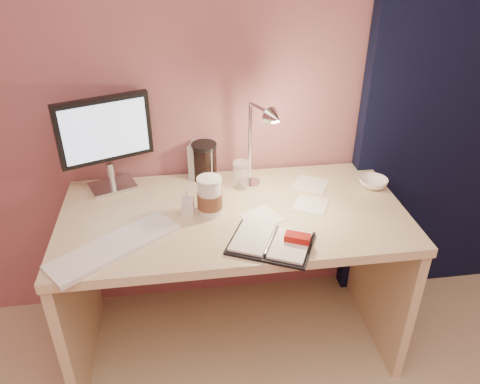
{
  "coord_description": "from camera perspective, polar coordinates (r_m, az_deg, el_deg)",
  "views": [
    {
      "loc": [
        -0.19,
        -0.2,
        1.77
      ],
      "look_at": [
        0.02,
        1.33,
        0.85
      ],
      "focal_mm": 35.0,
      "sensor_mm": 36.0,
      "label": 1
    }
  ],
  "objects": [
    {
      "name": "room",
      "position": [
        2.3,
        22.9,
        12.38
      ],
      "size": [
        3.5,
        3.5,
        3.5
      ],
      "color": "#C6B28E",
      "rests_on": "ground"
    },
    {
      "name": "desk",
      "position": [
        2.09,
        -0.99,
        -6.49
      ],
      "size": [
        1.4,
        0.7,
        0.73
      ],
      "color": "beige",
      "rests_on": "ground"
    },
    {
      "name": "monitor",
      "position": [
        2.04,
        -16.17,
        6.63
      ],
      "size": [
        0.37,
        0.2,
        0.42
      ],
      "rotation": [
        0.0,
        0.0,
        0.37
      ],
      "color": "silver",
      "rests_on": "desk"
    },
    {
      "name": "keyboard",
      "position": [
        1.75,
        -15.05,
        -6.48
      ],
      "size": [
        0.47,
        0.41,
        0.02
      ],
      "primitive_type": "cube",
      "rotation": [
        0.0,
        0.0,
        0.65
      ],
      "color": "white",
      "rests_on": "desk"
    },
    {
      "name": "planner",
      "position": [
        1.72,
        4.06,
        -6.13
      ],
      "size": [
        0.36,
        0.32,
        0.05
      ],
      "rotation": [
        0.0,
        0.0,
        -0.45
      ],
      "color": "black",
      "rests_on": "desk"
    },
    {
      "name": "paper_a",
      "position": [
        1.87,
        2.59,
        -3.09
      ],
      "size": [
        0.18,
        0.18,
        0.0
      ],
      "primitive_type": "cube",
      "rotation": [
        0.0,
        0.0,
        0.43
      ],
      "color": "white",
      "rests_on": "desk"
    },
    {
      "name": "paper_b",
      "position": [
        2.11,
        8.59,
        0.93
      ],
      "size": [
        0.2,
        0.2,
        0.0
      ],
      "primitive_type": "cube",
      "rotation": [
        0.0,
        0.0,
        -0.55
      ],
      "color": "white",
      "rests_on": "desk"
    },
    {
      "name": "paper_c",
      "position": [
        1.97,
        8.64,
        -1.49
      ],
      "size": [
        0.18,
        0.18,
        0.0
      ],
      "primitive_type": "cube",
      "rotation": [
        0.0,
        0.0,
        1.08
      ],
      "color": "white",
      "rests_on": "desk"
    },
    {
      "name": "coffee_cup",
      "position": [
        1.85,
        -3.71,
        -0.64
      ],
      "size": [
        0.1,
        0.1,
        0.16
      ],
      "color": "white",
      "rests_on": "desk"
    },
    {
      "name": "clear_cup",
      "position": [
        2.04,
        0.12,
        2.11
      ],
      "size": [
        0.07,
        0.07,
        0.12
      ],
      "primitive_type": "cylinder",
      "color": "white",
      "rests_on": "desk"
    },
    {
      "name": "bowl",
      "position": [
        2.15,
        15.93,
        1.09
      ],
      "size": [
        0.16,
        0.16,
        0.04
      ],
      "primitive_type": "imported",
      "rotation": [
        0.0,
        0.0,
        0.32
      ],
      "color": "white",
      "rests_on": "desk"
    },
    {
      "name": "lotion_bottle",
      "position": [
        1.87,
        -6.41,
        -1.37
      ],
      "size": [
        0.05,
        0.06,
        0.11
      ],
      "primitive_type": "imported",
      "rotation": [
        0.0,
        0.0,
        -0.13
      ],
      "color": "white",
      "rests_on": "desk"
    },
    {
      "name": "dark_jar",
      "position": [
        2.11,
        -4.33,
        3.52
      ],
      "size": [
        0.11,
        0.11,
        0.15
      ],
      "primitive_type": "cylinder",
      "color": "black",
      "rests_on": "desk"
    },
    {
      "name": "product_box",
      "position": [
        2.12,
        -4.6,
        3.77
      ],
      "size": [
        0.13,
        0.12,
        0.17
      ],
      "primitive_type": "cube",
      "rotation": [
        0.0,
        0.0,
        -0.31
      ],
      "color": "#B8B8B3",
      "rests_on": "desk"
    },
    {
      "name": "desk_lamp",
      "position": [
        1.88,
        0.38,
        6.16
      ],
      "size": [
        0.17,
        0.25,
        0.41
      ],
      "rotation": [
        0.0,
        0.0,
        0.43
      ],
      "color": "silver",
      "rests_on": "desk"
    }
  ]
}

